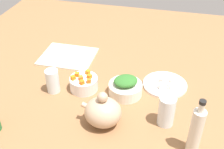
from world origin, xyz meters
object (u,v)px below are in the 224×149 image
plate_tofu (165,85)px  drinking_glass_0 (53,81)px  cutting_board (68,56)px  bowl_carrots (84,83)px  drinking_glass_1 (167,111)px  teapot (103,112)px  bowl_greens (125,89)px  bottle_0 (196,130)px

plate_tofu → drinking_glass_0: bearing=18.0°
drinking_glass_0 → cutting_board: bearing=-81.6°
cutting_board → bowl_carrots: bearing=125.5°
plate_tofu → drinking_glass_1: 25.34cm
drinking_glass_1 → drinking_glass_0: bearing=-9.5°
bowl_carrots → drinking_glass_0: drinking_glass_0 is taller
bowl_carrots → cutting_board: bearing=-54.5°
plate_tofu → drinking_glass_0: size_ratio=1.85×
teapot → drinking_glass_0: 31.07cm
bowl_greens → bottle_0: 39.78cm
teapot → drinking_glass_0: teapot is taller
bottle_0 → teapot: bearing=-8.7°
plate_tofu → bowl_greens: bearing=31.5°
drinking_glass_1 → bottle_0: bearing=133.0°
drinking_glass_0 → teapot: bearing=151.8°
cutting_board → bottle_0: size_ratio=1.22×
cutting_board → teapot: (-31.66, 43.61, 5.63)cm
bowl_greens → drinking_glass_1: (-19.08, 14.24, 3.69)cm
cutting_board → bowl_greens: bowl_greens is taller
bowl_greens → drinking_glass_0: size_ratio=1.36×
teapot → drinking_glass_1: bearing=-165.8°
cutting_board → bowl_carrots: size_ratio=2.19×
drinking_glass_0 → drinking_glass_1: size_ratio=0.87×
bowl_carrots → plate_tofu: bearing=-162.7°
bowl_greens → teapot: size_ratio=0.93×
bowl_greens → drinking_glass_0: drinking_glass_0 is taller
cutting_board → drinking_glass_0: drinking_glass_0 is taller
cutting_board → bowl_carrots: 29.87cm
cutting_board → drinking_glass_0: size_ratio=2.55×
bowl_greens → bowl_carrots: (19.21, 0.92, 0.34)cm
plate_tofu → bowl_greens: size_ratio=1.36×
bottle_0 → drinking_glass_1: bearing=-47.0°
cutting_board → drinking_glass_1: bearing=146.0°
plate_tofu → bottle_0: bottle_0 is taller
drinking_glass_0 → bowl_carrots: bearing=-160.1°
bottle_0 → bowl_carrots: bearing=-26.8°
bowl_greens → bowl_carrots: size_ratio=1.17×
plate_tofu → bowl_greens: 19.87cm
bowl_greens → bottle_0: size_ratio=0.65×
cutting_board → teapot: teapot is taller
cutting_board → bottle_0: 82.75cm
bowl_carrots → drinking_glass_0: 14.05cm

